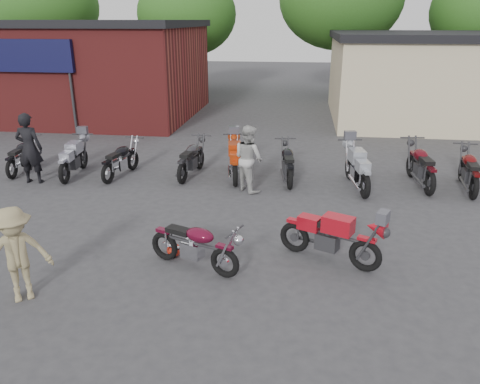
# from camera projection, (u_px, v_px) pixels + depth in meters

# --- Properties ---
(ground) EXTENTS (90.00, 90.00, 0.00)m
(ground) POSITION_uv_depth(u_px,v_px,m) (178.00, 271.00, 8.48)
(ground) COLOR #353437
(brick_building) EXTENTS (12.00, 8.00, 4.00)m
(brick_building) POSITION_uv_depth(u_px,v_px,m) (66.00, 71.00, 21.92)
(brick_building) COLOR maroon
(brick_building) RESTS_ON ground
(stucco_building) EXTENTS (10.00, 8.00, 3.50)m
(stucco_building) POSITION_uv_depth(u_px,v_px,m) (449.00, 80.00, 20.76)
(stucco_building) COLOR #C5B88D
(stucco_building) RESTS_ON ground
(tree_0) EXTENTS (6.56, 6.56, 8.20)m
(tree_0) POSITION_uv_depth(u_px,v_px,m) (47.00, 23.00, 29.25)
(tree_0) COLOR #275115
(tree_0) RESTS_ON ground
(tree_1) EXTENTS (5.92, 5.92, 7.40)m
(tree_1) POSITION_uv_depth(u_px,v_px,m) (188.00, 30.00, 28.27)
(tree_1) COLOR #275115
(tree_1) RESTS_ON ground
(tree_2) EXTENTS (7.04, 7.04, 8.80)m
(tree_2) POSITION_uv_depth(u_px,v_px,m) (340.00, 17.00, 26.91)
(tree_2) COLOR #275115
(tree_2) RESTS_ON ground
(vintage_motorcycle) EXTENTS (1.91, 1.23, 1.05)m
(vintage_motorcycle) POSITION_uv_depth(u_px,v_px,m) (195.00, 243.00, 8.38)
(vintage_motorcycle) COLOR #510A1F
(vintage_motorcycle) RESTS_ON ground
(sportbike) EXTENTS (2.03, 1.41, 1.13)m
(sportbike) POSITION_uv_depth(u_px,v_px,m) (331.00, 234.00, 8.62)
(sportbike) COLOR red
(sportbike) RESTS_ON ground
(helmet) EXTENTS (0.32, 0.32, 0.25)m
(helmet) POSITION_uv_depth(u_px,v_px,m) (174.00, 250.00, 8.97)
(helmet) COLOR red
(helmet) RESTS_ON ground
(person_dark) EXTENTS (0.73, 0.50, 1.95)m
(person_dark) POSITION_uv_depth(u_px,v_px,m) (29.00, 148.00, 12.76)
(person_dark) COLOR black
(person_dark) RESTS_ON ground
(person_light) EXTENTS (1.07, 1.07, 1.75)m
(person_light) POSITION_uv_depth(u_px,v_px,m) (249.00, 158.00, 12.21)
(person_light) COLOR #AEAEAA
(person_light) RESTS_ON ground
(person_tan) EXTENTS (1.19, 1.08, 1.60)m
(person_tan) POSITION_uv_depth(u_px,v_px,m) (17.00, 255.00, 7.37)
(person_tan) COLOR #918459
(person_tan) RESTS_ON ground
(row_bike_0) EXTENTS (0.80, 1.89, 1.06)m
(row_bike_0) POSITION_uv_depth(u_px,v_px,m) (22.00, 154.00, 13.84)
(row_bike_0) COLOR black
(row_bike_0) RESTS_ON ground
(row_bike_1) EXTENTS (0.85, 2.04, 1.15)m
(row_bike_1) POSITION_uv_depth(u_px,v_px,m) (73.00, 156.00, 13.49)
(row_bike_1) COLOR gray
(row_bike_1) RESTS_ON ground
(row_bike_2) EXTENTS (0.93, 1.95, 1.09)m
(row_bike_2) POSITION_uv_depth(u_px,v_px,m) (121.00, 158.00, 13.43)
(row_bike_2) COLOR black
(row_bike_2) RESTS_ON ground
(row_bike_3) EXTENTS (0.88, 2.02, 1.14)m
(row_bike_3) POSITION_uv_depth(u_px,v_px,m) (191.00, 157.00, 13.45)
(row_bike_3) COLOR #272629
(row_bike_3) RESTS_ON ground
(row_bike_4) EXTENTS (1.00, 2.14, 1.19)m
(row_bike_4) POSITION_uv_depth(u_px,v_px,m) (235.00, 157.00, 13.30)
(row_bike_4) COLOR #B7370F
(row_bike_4) RESTS_ON ground
(row_bike_5) EXTENTS (0.89, 2.01, 1.13)m
(row_bike_5) POSITION_uv_depth(u_px,v_px,m) (288.00, 161.00, 13.06)
(row_bike_5) COLOR black
(row_bike_5) RESTS_ON ground
(row_bike_6) EXTENTS (1.03, 2.22, 1.24)m
(row_bike_6) POSITION_uv_depth(u_px,v_px,m) (357.00, 166.00, 12.46)
(row_bike_6) COLOR #999EA7
(row_bike_6) RESTS_ON ground
(row_bike_7) EXTENTS (0.90, 2.20, 1.24)m
(row_bike_7) POSITION_uv_depth(u_px,v_px,m) (421.00, 163.00, 12.66)
(row_bike_7) COLOR #4F0912
(row_bike_7) RESTS_ON ground
(row_bike_8) EXTENTS (0.89, 2.08, 1.17)m
(row_bike_8) POSITION_uv_depth(u_px,v_px,m) (469.00, 169.00, 12.34)
(row_bike_8) COLOR #560A0B
(row_bike_8) RESTS_ON ground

